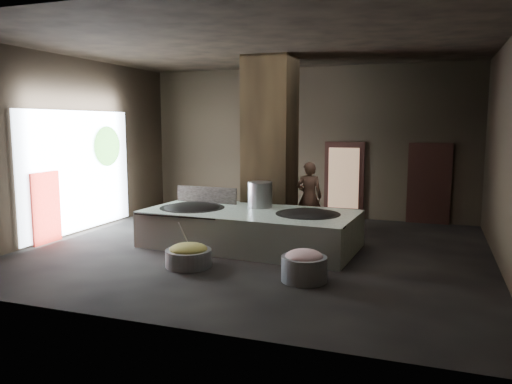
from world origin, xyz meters
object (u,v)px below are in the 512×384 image
at_px(stock_pot, 260,195).
at_px(wok_right, 308,218).
at_px(meat_basin, 304,269).
at_px(wok_left, 192,211).
at_px(veg_basin, 189,258).
at_px(hearth_platform, 250,229).
at_px(cook, 309,197).

bearing_deg(stock_pot, wok_right, -21.04).
bearing_deg(wok_right, meat_basin, -77.82).
bearing_deg(wok_left, wok_right, 2.05).
height_order(wok_left, veg_basin, wok_left).
bearing_deg(wok_right, hearth_platform, -177.88).
height_order(stock_pot, meat_basin, stock_pot).
bearing_deg(hearth_platform, meat_basin, -45.29).
height_order(wok_right, veg_basin, wok_right).
distance_m(hearth_platform, veg_basin, 2.04).
distance_m(stock_pot, cook, 1.76).
relative_size(veg_basin, meat_basin, 1.11).
height_order(wok_right, stock_pot, stock_pot).
distance_m(wok_left, meat_basin, 3.87).
relative_size(wok_left, wok_right, 1.07).
distance_m(wok_left, veg_basin, 2.16).
height_order(wok_right, cook, cook).
bearing_deg(cook, stock_pot, 52.44).
bearing_deg(veg_basin, meat_basin, -3.36).
bearing_deg(stock_pot, meat_basin, -56.21).
bearing_deg(veg_basin, wok_right, 45.73).
height_order(hearth_platform, stock_pot, stock_pot).
xyz_separation_m(wok_left, stock_pot, (1.50, 0.60, 0.38)).
distance_m(hearth_platform, meat_basin, 2.76).
relative_size(hearth_platform, meat_basin, 5.82).
xyz_separation_m(hearth_platform, stock_pot, (0.05, 0.55, 0.71)).
relative_size(hearth_platform, wok_right, 3.41).
height_order(hearth_platform, wok_left, wok_left).
height_order(hearth_platform, wok_right, wok_right).
bearing_deg(meat_basin, stock_pot, 123.79).
bearing_deg(stock_pot, wok_left, -158.20).
bearing_deg(wok_left, stock_pot, 21.80).
xyz_separation_m(stock_pot, meat_basin, (1.76, -2.63, -0.90)).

